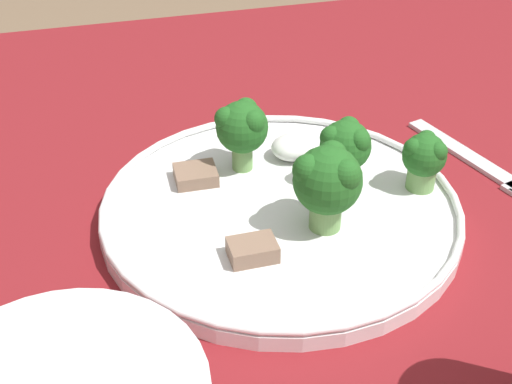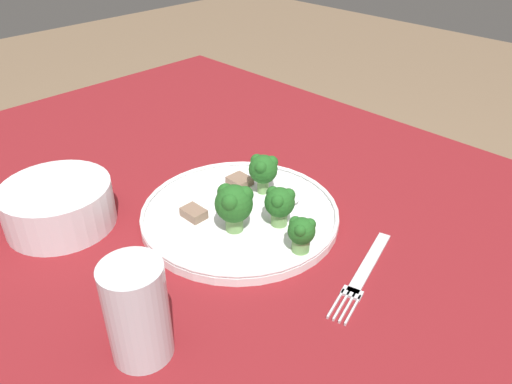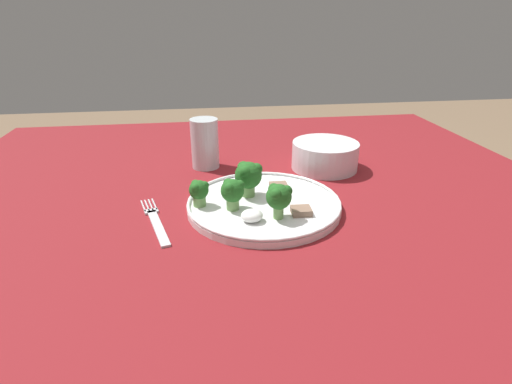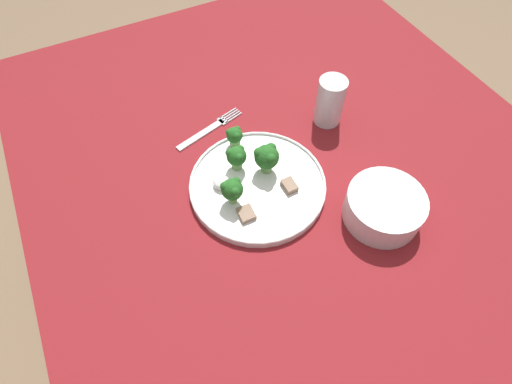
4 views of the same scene
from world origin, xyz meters
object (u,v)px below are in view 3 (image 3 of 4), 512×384
fork (156,221)px  drinking_glass (205,146)px  dinner_plate (264,204)px  cream_bowl (325,156)px

fork → drinking_glass: (0.09, 0.26, 0.05)m
dinner_plate → fork: 0.19m
drinking_glass → dinner_plate: bearing=-66.7°
drinking_glass → fork: bearing=-109.8°
cream_bowl → drinking_glass: (-0.27, 0.05, 0.02)m
fork → cream_bowl: (0.36, 0.21, 0.03)m
dinner_plate → drinking_glass: drinking_glass is taller
dinner_plate → cream_bowl: bearing=47.3°
dinner_plate → fork: (-0.19, -0.03, -0.01)m
fork → drinking_glass: drinking_glass is taller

